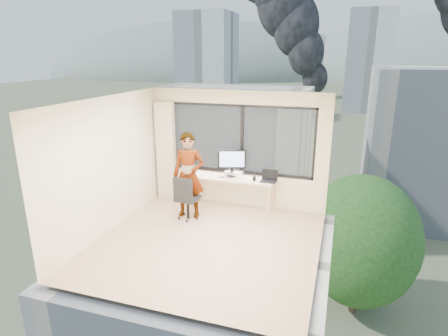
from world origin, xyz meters
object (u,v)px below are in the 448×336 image
at_px(person, 189,175).
at_px(game_console, 234,173).
at_px(monitor, 232,163).
at_px(chair, 188,197).
at_px(handbag, 271,174).
at_px(laptop, 269,177).
at_px(desk, 233,193).

height_order(person, game_console, person).
distance_m(monitor, game_console, 0.29).
height_order(chair, handbag, chair).
bearing_deg(handbag, laptop, -87.77).
distance_m(desk, handbag, 0.94).
bearing_deg(person, chair, -86.54).
height_order(chair, game_console, chair).
distance_m(chair, handbag, 1.86).
distance_m(chair, laptop, 1.75).
xyz_separation_m(desk, person, (-0.79, -0.63, 0.53)).
bearing_deg(chair, monitor, 54.67).
relative_size(laptop, handbag, 1.46).
relative_size(person, handbag, 7.44).
height_order(desk, handbag, handbag).
xyz_separation_m(monitor, game_console, (0.01, 0.13, -0.26)).
bearing_deg(game_console, monitor, -74.51).
bearing_deg(monitor, desk, -67.47).
distance_m(person, game_console, 1.11).
bearing_deg(game_console, desk, -57.88).
xyz_separation_m(monitor, laptop, (0.85, -0.12, -0.19)).
bearing_deg(laptop, monitor, 172.88).
bearing_deg(monitor, handbag, -10.79).
xyz_separation_m(desk, chair, (-0.75, -0.79, 0.11)).
distance_m(chair, person, 0.45).
relative_size(monitor, game_console, 1.79).
height_order(desk, monitor, monitor).
distance_m(monitor, laptop, 0.88).
bearing_deg(desk, chair, -133.43).
relative_size(person, game_console, 5.35).
distance_m(desk, monitor, 0.68).
relative_size(desk, game_console, 5.31).
relative_size(chair, handbag, 4.01).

